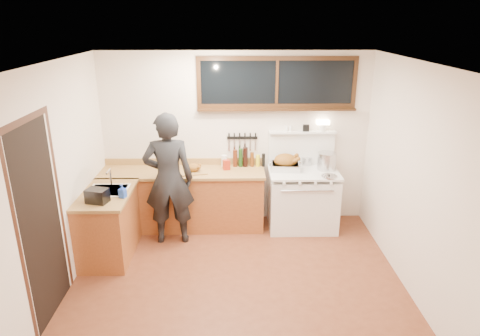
{
  "coord_description": "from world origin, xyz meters",
  "views": [
    {
      "loc": [
        -0.05,
        -4.49,
        3.04
      ],
      "look_at": [
        0.05,
        0.85,
        1.15
      ],
      "focal_mm": 32.0,
      "sensor_mm": 36.0,
      "label": 1
    }
  ],
  "objects_px": {
    "cutting_board": "(193,169)",
    "vintage_stove": "(302,198)",
    "roast_turkey": "(286,163)",
    "man": "(169,179)"
  },
  "relations": [
    {
      "from": "vintage_stove",
      "to": "man",
      "type": "xyz_separation_m",
      "value": [
        -1.93,
        -0.41,
        0.47
      ]
    },
    {
      "from": "vintage_stove",
      "to": "cutting_board",
      "type": "relative_size",
      "value": 3.66
    },
    {
      "from": "vintage_stove",
      "to": "roast_turkey",
      "type": "relative_size",
      "value": 3.38
    },
    {
      "from": "cutting_board",
      "to": "vintage_stove",
      "type": "bearing_deg",
      "value": 1.48
    },
    {
      "from": "vintage_stove",
      "to": "man",
      "type": "distance_m",
      "value": 2.03
    },
    {
      "from": "man",
      "to": "cutting_board",
      "type": "distance_m",
      "value": 0.48
    },
    {
      "from": "cutting_board",
      "to": "roast_turkey",
      "type": "height_order",
      "value": "roast_turkey"
    },
    {
      "from": "man",
      "to": "roast_turkey",
      "type": "height_order",
      "value": "man"
    },
    {
      "from": "man",
      "to": "cutting_board",
      "type": "height_order",
      "value": "man"
    },
    {
      "from": "man",
      "to": "cutting_board",
      "type": "relative_size",
      "value": 4.3
    }
  ]
}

